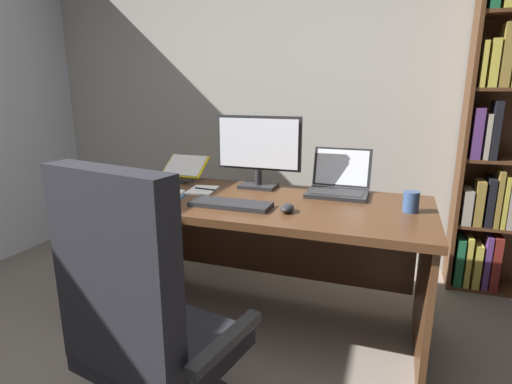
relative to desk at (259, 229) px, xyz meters
name	(u,v)px	position (x,y,z in m)	size (l,w,h in m)	color
wall_back	(295,98)	(-0.07, 1.07, 0.71)	(4.87, 0.12, 2.53)	#B2ADA3
desk	(259,229)	(0.00, 0.00, 0.00)	(1.86, 0.80, 0.75)	#4C2D19
office_chair	(147,341)	(-0.07, -1.03, -0.08)	(0.67, 0.60, 1.11)	#232326
monitor	(259,151)	(-0.07, 0.19, 0.42)	(0.52, 0.16, 0.43)	#232326
laptop	(339,185)	(0.41, 0.20, 0.25)	(0.34, 0.31, 0.25)	#232326
keyboard	(231,204)	(-0.07, -0.25, 0.21)	(0.42, 0.15, 0.02)	#232326
computer_mouse	(287,208)	(0.23, -0.25, 0.22)	(0.06, 0.10, 0.04)	#232326
reading_stand_with_book	(184,169)	(-0.61, 0.24, 0.27)	(0.28, 0.24, 0.15)	#232326
open_binder	(137,198)	(-0.60, -0.30, 0.21)	(0.54, 0.42, 0.02)	#2D84C6
notepad	(202,190)	(-0.35, -0.01, 0.20)	(0.15, 0.21, 0.01)	white
pen	(205,189)	(-0.33, -0.01, 0.21)	(0.01, 0.01, 0.14)	black
coffee_mug	(411,202)	(0.80, -0.05, 0.25)	(0.08, 0.08, 0.10)	#334C7A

